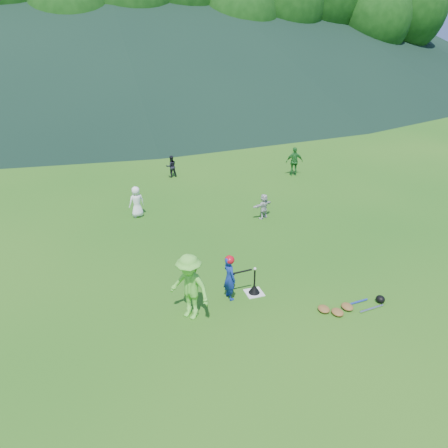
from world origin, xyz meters
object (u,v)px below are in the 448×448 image
fielder_b (171,166)px  equipment_pile (348,307)px  fielder_a (137,202)px  batting_tee (254,289)px  home_plate (254,293)px  fielder_c (294,162)px  fielder_d (264,206)px  batter_child (230,278)px  adult_coach (189,287)px

fielder_b → equipment_pile: (1.96, -11.38, -0.44)m
fielder_a → batting_tee: (2.17, -5.98, -0.44)m
home_plate → fielder_c: 10.02m
fielder_a → fielder_b: 4.55m
equipment_pile → batting_tee: bearing=144.4°
home_plate → fielder_d: (2.13, 4.39, 0.45)m
batter_child → fielder_a: size_ratio=1.05×
adult_coach → fielder_a: adult_coach is taller
batter_child → fielder_a: 6.15m
equipment_pile → batter_child: bearing=152.0°
adult_coach → batting_tee: size_ratio=2.46×
adult_coach → fielder_a: 6.43m
fielder_c → equipment_pile: (-3.45, -9.81, -0.59)m
fielder_b → home_plate: bearing=84.1°
batter_child → equipment_pile: 3.01m
home_plate → adult_coach: (-1.83, -0.44, 0.83)m
fielder_a → fielder_b: (2.14, 4.02, -0.07)m
batting_tee → equipment_pile: batting_tee is taller
home_plate → fielder_a: 6.39m
batter_child → batting_tee: batter_child is taller
fielder_b → fielder_c: fielder_c is taller
fielder_c → batting_tee: 10.01m
adult_coach → fielder_b: adult_coach is taller
fielder_a → home_plate: bearing=97.4°
fielder_a → fielder_c: 7.93m
batter_child → batting_tee: size_ratio=1.77×
batter_child → batting_tee: 0.83m
batter_child → adult_coach: adult_coach is taller
batting_tee → fielder_d: bearing=64.1°
fielder_d → batting_tee: bearing=42.6°
fielder_a → equipment_pile: 8.44m
adult_coach → fielder_c: (7.21, 8.87, -0.18)m
fielder_b → fielder_d: (2.16, -5.61, -0.04)m
fielder_b → equipment_pile: fielder_b is taller
fielder_c → fielder_b: bearing=-3.1°
batter_child → adult_coach: 1.25m
adult_coach → fielder_c: 11.43m
home_plate → batter_child: bearing=179.3°
fielder_b → fielder_c: (5.41, -1.57, 0.16)m
fielder_a → equipment_pile: bearing=106.5°
fielder_d → home_plate: bearing=42.6°
home_plate → fielder_a: size_ratio=0.39×
fielder_b → fielder_c: bearing=157.8°
batting_tee → adult_coach: bearing=-166.6°
adult_coach → equipment_pile: (3.76, -0.95, -0.77)m
batter_child → fielder_c: (6.06, 8.42, 0.06)m
home_plate → fielder_c: bearing=57.5°
home_plate → batter_child: 0.90m
fielder_b → fielder_d: 6.01m
adult_coach → fielder_d: (3.96, 4.83, -0.38)m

